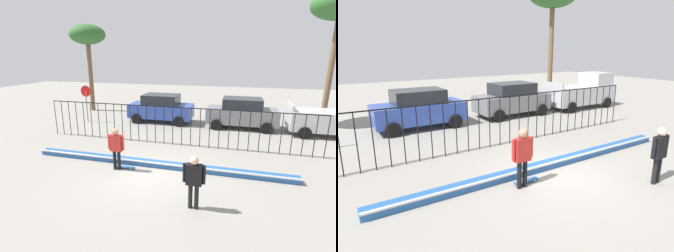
# 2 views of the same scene
# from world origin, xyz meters

# --- Properties ---
(ground_plane) EXTENTS (60.00, 60.00, 0.00)m
(ground_plane) POSITION_xyz_m (0.00, 0.00, 0.00)
(ground_plane) COLOR gray
(bowl_coping_ledge) EXTENTS (11.00, 0.41, 0.27)m
(bowl_coping_ledge) POSITION_xyz_m (0.00, 0.60, 0.12)
(bowl_coping_ledge) COLOR #235699
(bowl_coping_ledge) RESTS_ON ground
(perimeter_fence) EXTENTS (14.04, 0.04, 1.98)m
(perimeter_fence) POSITION_xyz_m (0.00, 3.43, 1.21)
(perimeter_fence) COLOR black
(perimeter_fence) RESTS_ON ground
(skateboarder) EXTENTS (0.69, 0.26, 1.72)m
(skateboarder) POSITION_xyz_m (-1.41, -0.07, 1.03)
(skateboarder) COLOR black
(skateboarder) RESTS_ON ground
(skateboard) EXTENTS (0.80, 0.20, 0.07)m
(skateboard) POSITION_xyz_m (-1.14, 0.10, 0.06)
(skateboard) COLOR #26598C
(skateboard) RESTS_ON ground
(camera_operator) EXTENTS (0.68, 0.25, 1.68)m
(camera_operator) POSITION_xyz_m (2.02, -1.93, 1.01)
(camera_operator) COLOR black
(camera_operator) RESTS_ON ground
(parked_car_blue) EXTENTS (4.30, 2.12, 1.90)m
(parked_car_blue) POSITION_xyz_m (-1.94, 7.79, 0.97)
(parked_car_blue) COLOR #2D479E
(parked_car_blue) RESTS_ON ground
(parked_car_gray) EXTENTS (4.30, 2.12, 1.90)m
(parked_car_gray) POSITION_xyz_m (3.40, 7.65, 0.97)
(parked_car_gray) COLOR slate
(parked_car_gray) RESTS_ON ground
(stop_sign) EXTENTS (0.76, 0.07, 2.50)m
(stop_sign) POSITION_xyz_m (-6.88, 6.47, 1.62)
(stop_sign) COLOR slate
(stop_sign) RESTS_ON ground
(palm_tree_short) EXTENTS (2.79, 2.79, 6.81)m
(palm_tree_short) POSITION_xyz_m (-8.62, 10.01, 5.85)
(palm_tree_short) COLOR brown
(palm_tree_short) RESTS_ON ground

